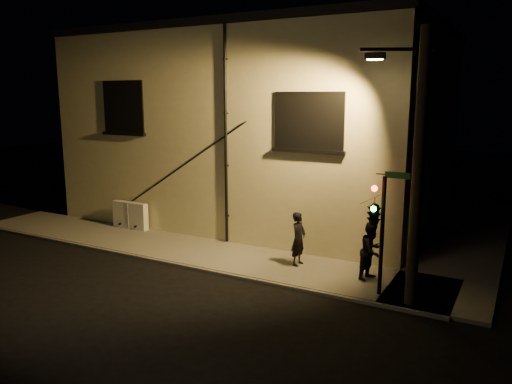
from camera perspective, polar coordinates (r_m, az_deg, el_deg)
The scene contains 8 objects.
ground at distance 16.79m, azimuth -3.42°, elevation -9.48°, with size 90.00×90.00×0.00m, color black.
sidewalk at distance 19.95m, azimuth 6.35°, elevation -6.02°, with size 21.00×16.00×0.12m.
building at distance 25.09m, azimuth 1.64°, elevation 7.61°, with size 16.20×12.23×8.80m.
utility_cabinet at distance 22.58m, azimuth -14.17°, elevation -2.59°, with size 1.78×0.30×1.17m, color white.
pedestrian_a at distance 17.16m, azimuth 4.88°, elevation -5.36°, with size 0.68×0.44×1.85m, color black.
pedestrian_b at distance 16.24m, azimuth 13.06°, elevation -6.56°, with size 0.90×0.70×1.85m, color black.
traffic_signal at distance 14.63m, azimuth 13.43°, elevation -2.28°, with size 1.25×2.14×3.65m.
streetlamp_pole at distance 14.05m, azimuth 17.77°, elevation 2.92°, with size 2.04×1.40×7.62m.
Camera 1 is at (8.43, -13.29, 5.84)m, focal length 35.00 mm.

